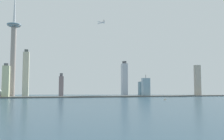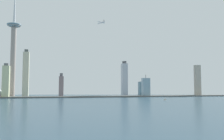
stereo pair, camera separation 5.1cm
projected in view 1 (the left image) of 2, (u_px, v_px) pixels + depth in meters
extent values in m
plane|color=#325062|center=(171.00, 111.00, 306.19)|extent=(6000.00, 6000.00, 0.00)
cube|color=#5A5C58|center=(104.00, 96.00, 752.08)|extent=(884.03, 51.94, 3.78)
cylinder|color=#A1928B|center=(13.00, 61.00, 729.41)|extent=(16.09, 16.09, 229.14)
ellipsoid|color=#829FAF|center=(14.00, 25.00, 737.84)|extent=(43.66, 43.66, 10.49)
torus|color=#A1928B|center=(14.00, 26.00, 737.57)|extent=(39.21, 39.21, 2.10)
cone|color=silver|center=(15.00, 4.00, 742.83)|extent=(8.05, 8.05, 125.20)
cube|color=#84A4B5|center=(146.00, 87.00, 787.67)|extent=(25.31, 18.24, 62.40)
cylinder|color=#4C4C51|center=(146.00, 76.00, 790.41)|extent=(1.60, 1.60, 12.05)
cube|color=beige|center=(6.00, 82.00, 679.87)|extent=(19.31, 16.39, 94.32)
cube|color=slate|center=(6.00, 65.00, 683.61)|extent=(11.59, 9.83, 7.13)
cube|color=gray|center=(61.00, 86.00, 814.01)|extent=(15.93, 27.24, 69.28)
cube|color=#5A5B62|center=(61.00, 75.00, 816.97)|extent=(9.56, 16.35, 11.11)
cube|color=#B4AA9A|center=(198.00, 81.00, 845.82)|extent=(21.07, 13.34, 111.80)
cube|color=#B1B7C4|center=(124.00, 80.00, 853.79)|extent=(18.89, 26.95, 117.95)
cube|color=#515055|center=(124.00, 62.00, 858.46)|extent=(11.34, 16.17, 9.15)
cube|color=slate|center=(141.00, 89.00, 888.74)|extent=(14.41, 26.03, 52.74)
cube|color=beige|center=(26.00, 74.00, 804.80)|extent=(19.95, 18.12, 153.54)
cube|color=#4E5454|center=(26.00, 51.00, 810.77)|extent=(11.97, 10.87, 8.83)
cube|color=beige|center=(165.00, 100.00, 574.15)|extent=(7.00, 3.53, 1.51)
cube|color=silver|center=(165.00, 99.00, 574.29)|extent=(3.19, 2.18, 2.21)
cylinder|color=silver|center=(165.00, 98.00, 574.50)|extent=(0.24, 0.24, 3.65)
cylinder|color=white|center=(101.00, 23.00, 793.37)|extent=(19.65, 28.85, 3.06)
sphere|color=white|center=(98.00, 24.00, 804.68)|extent=(3.06, 3.06, 3.06)
cube|color=white|center=(101.00, 22.00, 793.47)|extent=(28.29, 19.52, 0.50)
cube|color=white|center=(104.00, 22.00, 783.90)|extent=(10.55, 7.87, 0.40)
cube|color=#2D333D|center=(104.00, 21.00, 784.16)|extent=(1.72, 2.34, 5.00)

